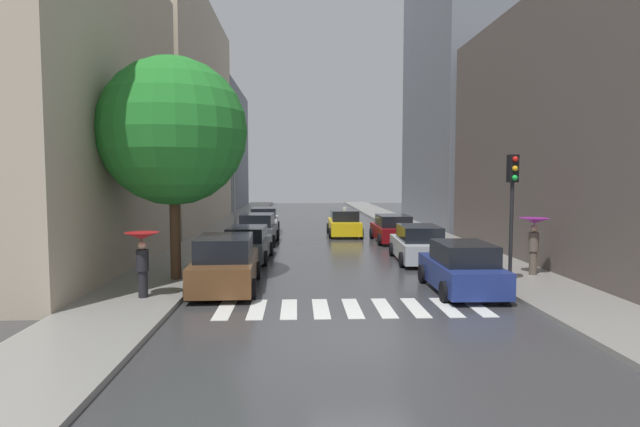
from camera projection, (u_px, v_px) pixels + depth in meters
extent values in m
cube|color=#363639|center=(320.00, 230.00, 35.78)|extent=(28.00, 72.00, 0.04)
cube|color=gray|center=(226.00, 229.00, 35.49)|extent=(3.00, 72.00, 0.15)
cube|color=gray|center=(412.00, 229.00, 36.06)|extent=(3.00, 72.00, 0.15)
cube|color=silver|center=(225.00, 310.00, 14.44)|extent=(0.45, 2.20, 0.01)
cube|color=silver|center=(257.00, 309.00, 14.48)|extent=(0.45, 2.20, 0.01)
cube|color=silver|center=(289.00, 309.00, 14.52)|extent=(0.45, 2.20, 0.01)
cube|color=silver|center=(321.00, 309.00, 14.55)|extent=(0.45, 2.20, 0.01)
cube|color=silver|center=(352.00, 308.00, 14.59)|extent=(0.45, 2.20, 0.01)
cube|color=silver|center=(384.00, 308.00, 14.63)|extent=(0.45, 2.20, 0.01)
cube|color=silver|center=(415.00, 307.00, 14.67)|extent=(0.45, 2.20, 0.01)
cube|color=silver|center=(446.00, 307.00, 14.71)|extent=(0.45, 2.20, 0.01)
cube|color=silver|center=(477.00, 307.00, 14.75)|extent=(0.45, 2.20, 0.01)
cube|color=#B2A38C|center=(54.00, 109.00, 19.93)|extent=(6.00, 14.26, 12.69)
cube|color=#B2A38C|center=(172.00, 116.00, 38.64)|extent=(6.00, 21.49, 16.59)
cube|color=slate|center=(214.00, 150.00, 58.53)|extent=(6.00, 17.51, 13.51)
cube|color=#564C47|center=(587.00, 133.00, 22.21)|extent=(6.00, 18.01, 11.26)
cube|color=slate|center=(461.00, 89.00, 39.29)|extent=(6.00, 14.62, 20.84)
cube|color=brown|center=(226.00, 270.00, 17.11)|extent=(2.08, 4.80, 0.89)
cube|color=black|center=(225.00, 247.00, 16.82)|extent=(1.78, 2.66, 0.73)
cylinder|color=black|center=(204.00, 271.00, 18.62)|extent=(0.24, 0.65, 0.64)
cylinder|color=black|center=(257.00, 270.00, 18.76)|extent=(0.24, 0.65, 0.64)
cylinder|color=black|center=(188.00, 290.00, 15.51)|extent=(0.24, 0.65, 0.64)
cylinder|color=black|center=(253.00, 289.00, 15.66)|extent=(0.24, 0.65, 0.64)
cube|color=#474C51|center=(248.00, 248.00, 22.91)|extent=(1.95, 4.43, 0.74)
cube|color=black|center=(247.00, 234.00, 22.64)|extent=(1.66, 2.46, 0.61)
cylinder|color=black|center=(233.00, 249.00, 24.35)|extent=(0.24, 0.65, 0.64)
cylinder|color=black|center=(271.00, 249.00, 24.37)|extent=(0.24, 0.65, 0.64)
cylinder|color=black|center=(222.00, 258.00, 21.48)|extent=(0.24, 0.65, 0.64)
cylinder|color=black|center=(265.00, 258.00, 21.49)|extent=(0.24, 0.65, 0.64)
cube|color=#474C51|center=(258.00, 233.00, 28.58)|extent=(2.09, 4.27, 0.83)
cube|color=black|center=(257.00, 220.00, 28.32)|extent=(1.78, 2.38, 0.68)
cylinder|color=black|center=(244.00, 235.00, 29.98)|extent=(0.25, 0.65, 0.64)
cylinder|color=black|center=(277.00, 235.00, 29.98)|extent=(0.25, 0.65, 0.64)
cylinder|color=black|center=(237.00, 241.00, 27.21)|extent=(0.25, 0.65, 0.64)
cylinder|color=black|center=(273.00, 241.00, 27.22)|extent=(0.25, 0.65, 0.64)
cube|color=silver|center=(264.00, 224.00, 33.95)|extent=(1.85, 4.41, 0.83)
cube|color=black|center=(264.00, 213.00, 33.68)|extent=(1.60, 2.44, 0.68)
cylinder|color=black|center=(252.00, 226.00, 35.35)|extent=(0.23, 0.64, 0.64)
cylinder|color=black|center=(278.00, 226.00, 35.46)|extent=(0.23, 0.64, 0.64)
cylinder|color=black|center=(249.00, 230.00, 32.48)|extent=(0.23, 0.64, 0.64)
cylinder|color=black|center=(277.00, 230.00, 32.59)|extent=(0.23, 0.64, 0.64)
cube|color=navy|center=(461.00, 274.00, 16.69)|extent=(1.88, 4.28, 0.80)
cube|color=black|center=(464.00, 253.00, 16.43)|extent=(1.64, 2.36, 0.65)
cylinder|color=black|center=(423.00, 274.00, 18.08)|extent=(0.23, 0.64, 0.64)
cylinder|color=black|center=(474.00, 273.00, 18.15)|extent=(0.23, 0.64, 0.64)
cylinder|color=black|center=(445.00, 292.00, 15.28)|extent=(0.23, 0.64, 0.64)
cylinder|color=black|center=(506.00, 291.00, 15.34)|extent=(0.23, 0.64, 0.64)
cube|color=#B2B7BF|center=(418.00, 249.00, 22.61)|extent=(2.07, 4.66, 0.79)
cube|color=black|center=(419.00, 233.00, 22.33)|extent=(1.75, 2.59, 0.64)
cylinder|color=black|center=(392.00, 249.00, 24.13)|extent=(0.25, 0.65, 0.64)
cylinder|color=black|center=(432.00, 249.00, 24.13)|extent=(0.25, 0.65, 0.64)
cylinder|color=black|center=(402.00, 260.00, 21.12)|extent=(0.25, 0.65, 0.64)
cylinder|color=black|center=(448.00, 260.00, 21.12)|extent=(0.25, 0.65, 0.64)
cube|color=maroon|center=(392.00, 232.00, 29.32)|extent=(1.93, 4.52, 0.76)
cube|color=black|center=(393.00, 221.00, 29.05)|extent=(1.69, 2.49, 0.62)
cylinder|color=black|center=(372.00, 233.00, 30.78)|extent=(0.22, 0.64, 0.64)
cylinder|color=black|center=(404.00, 233.00, 30.87)|extent=(0.22, 0.64, 0.64)
cylinder|color=black|center=(380.00, 240.00, 27.81)|extent=(0.22, 0.64, 0.64)
cylinder|color=black|center=(415.00, 239.00, 27.90)|extent=(0.22, 0.64, 0.64)
cube|color=yellow|center=(344.00, 226.00, 32.48)|extent=(1.92, 4.59, 0.80)
cube|color=black|center=(344.00, 215.00, 32.20)|extent=(1.67, 2.54, 0.65)
cube|color=#F2EDCC|center=(344.00, 209.00, 32.17)|extent=(0.21, 0.36, 0.18)
cylinder|color=black|center=(328.00, 228.00, 33.97)|extent=(0.23, 0.64, 0.64)
cylinder|color=black|center=(356.00, 228.00, 34.03)|extent=(0.23, 0.64, 0.64)
cylinder|color=black|center=(331.00, 233.00, 30.97)|extent=(0.23, 0.64, 0.64)
cylinder|color=black|center=(361.00, 233.00, 31.02)|extent=(0.23, 0.64, 0.64)
cylinder|color=black|center=(143.00, 284.00, 15.27)|extent=(0.28, 0.28, 0.80)
cylinder|color=black|center=(142.00, 260.00, 15.22)|extent=(0.36, 0.36, 0.63)
sphere|color=tan|center=(142.00, 246.00, 15.19)|extent=(0.25, 0.25, 0.25)
cone|color=red|center=(142.00, 236.00, 15.17)|extent=(1.00, 1.00, 0.20)
cylinder|color=#333338|center=(142.00, 248.00, 15.19)|extent=(0.02, 0.02, 0.73)
cylinder|color=brown|center=(533.00, 263.00, 18.81)|extent=(0.28, 0.28, 0.87)
cylinder|color=brown|center=(534.00, 242.00, 18.76)|extent=(0.36, 0.36, 0.69)
sphere|color=tan|center=(534.00, 229.00, 18.72)|extent=(0.27, 0.27, 0.27)
cone|color=#8C1E8C|center=(534.00, 221.00, 18.70)|extent=(1.07, 1.07, 0.20)
cylinder|color=#333338|center=(534.00, 231.00, 18.73)|extent=(0.02, 0.02, 0.77)
cylinder|color=#513823|center=(175.00, 237.00, 18.01)|extent=(0.36, 0.36, 2.97)
sphere|color=#247D2A|center=(173.00, 131.00, 17.74)|extent=(5.10, 5.10, 5.10)
cylinder|color=black|center=(511.00, 234.00, 16.85)|extent=(0.12, 0.12, 3.40)
cube|color=black|center=(513.00, 168.00, 16.70)|extent=(0.30, 0.30, 0.90)
sphere|color=red|center=(515.00, 159.00, 16.49)|extent=(0.18, 0.18, 0.18)
sphere|color=#F2A519|center=(515.00, 168.00, 16.52)|extent=(0.18, 0.18, 0.18)
sphere|color=green|center=(515.00, 178.00, 16.54)|extent=(0.18, 0.18, 0.18)
cylinder|color=#595B60|center=(235.00, 178.00, 32.69)|extent=(0.16, 0.16, 6.92)
ellipsoid|color=beige|center=(234.00, 121.00, 32.43)|extent=(0.60, 0.28, 0.24)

